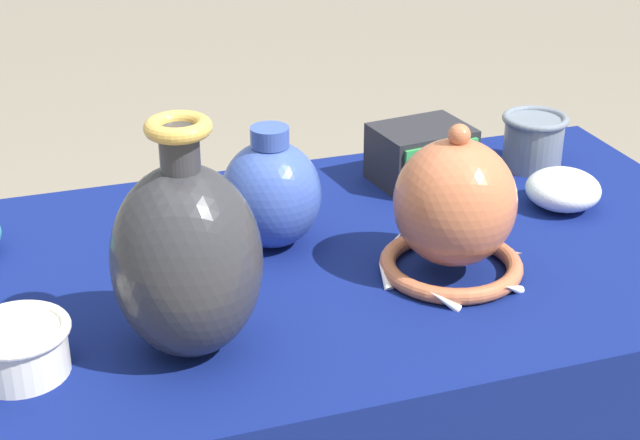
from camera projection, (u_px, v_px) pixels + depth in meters
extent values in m
cylinder|color=#38383D|center=(545.00, 318.00, 1.88)|extent=(0.04, 0.04, 0.65)
cube|color=#38383D|center=(313.00, 271.00, 1.34)|extent=(1.21, 0.64, 0.03)
cube|color=navy|center=(313.00, 259.00, 1.33)|extent=(1.23, 0.66, 0.01)
ellipsoid|color=#2D2D33|center=(187.00, 262.00, 1.08)|extent=(0.17, 0.17, 0.23)
cylinder|color=#2D2D33|center=(179.00, 150.00, 1.02)|extent=(0.04, 0.04, 0.05)
torus|color=gold|center=(178.00, 127.00, 1.01)|extent=(0.07, 0.07, 0.02)
torus|color=#BC6642|center=(451.00, 265.00, 1.28)|extent=(0.19, 0.19, 0.02)
ellipsoid|color=#BC6642|center=(455.00, 202.00, 1.25)|extent=(0.16, 0.16, 0.17)
sphere|color=#BC6642|center=(459.00, 135.00, 1.21)|extent=(0.03, 0.03, 0.03)
cone|color=white|center=(515.00, 254.00, 1.31)|extent=(0.01, 0.04, 0.03)
cone|color=white|center=(456.00, 233.00, 1.37)|extent=(0.04, 0.03, 0.03)
cone|color=white|center=(394.00, 243.00, 1.34)|extent=(0.04, 0.03, 0.03)
cone|color=white|center=(384.00, 276.00, 1.26)|extent=(0.01, 0.04, 0.03)
cone|color=white|center=(444.00, 301.00, 1.20)|extent=(0.04, 0.03, 0.03)
cone|color=white|center=(513.00, 288.00, 1.23)|extent=(0.04, 0.03, 0.03)
cube|color=#232328|center=(421.00, 154.00, 1.54)|extent=(0.16, 0.13, 0.09)
cube|color=green|center=(441.00, 167.00, 1.49)|extent=(0.13, 0.02, 0.07)
cylinder|color=slate|center=(533.00, 143.00, 1.59)|extent=(0.10, 0.10, 0.08)
torus|color=slate|center=(536.00, 119.00, 1.57)|extent=(0.11, 0.11, 0.01)
ellipsoid|color=#3851A8|center=(271.00, 194.00, 1.33)|extent=(0.14, 0.14, 0.15)
cylinder|color=#3851A8|center=(270.00, 137.00, 1.29)|extent=(0.05, 0.05, 0.03)
ellipsoid|color=white|center=(563.00, 189.00, 1.46)|extent=(0.11, 0.11, 0.06)
cylinder|color=white|center=(20.00, 351.00, 1.07)|extent=(0.10, 0.10, 0.06)
torus|color=white|center=(17.00, 330.00, 1.06)|extent=(0.12, 0.12, 0.01)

